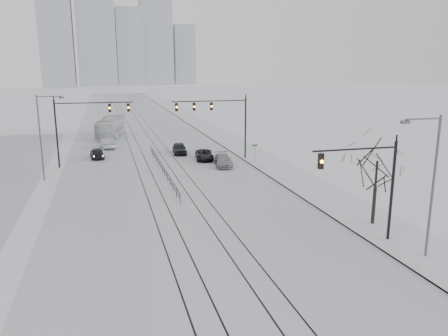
{
  "coord_description": "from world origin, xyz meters",
  "views": [
    {
      "loc": [
        -5.95,
        -18.21,
        11.71
      ],
      "look_at": [
        3.76,
        17.23,
        3.2
      ],
      "focal_mm": 35.0,
      "sensor_mm": 36.0,
      "label": 1
    }
  ],
  "objects_px": {
    "bare_tree": "(377,168)",
    "sedan_sb_inner": "(97,153)",
    "box_truck": "(111,127)",
    "traffic_mast_near": "(372,179)",
    "sedan_sb_outer": "(107,143)",
    "sedan_nb_front": "(204,155)",
    "sedan_nb_right": "(223,161)",
    "sedan_nb_far": "(179,148)"
  },
  "relations": [
    {
      "from": "sedan_nb_far",
      "to": "sedan_nb_right",
      "type": "bearing_deg",
      "value": -62.25
    },
    {
      "from": "sedan_nb_far",
      "to": "box_truck",
      "type": "xyz_separation_m",
      "value": [
        -8.85,
        17.94,
        0.92
      ]
    },
    {
      "from": "sedan_nb_front",
      "to": "traffic_mast_near",
      "type": "bearing_deg",
      "value": -72.69
    },
    {
      "from": "bare_tree",
      "to": "sedan_nb_far",
      "type": "relative_size",
      "value": 1.37
    },
    {
      "from": "sedan_sb_inner",
      "to": "sedan_nb_front",
      "type": "relative_size",
      "value": 0.88
    },
    {
      "from": "sedan_nb_front",
      "to": "sedan_nb_far",
      "type": "bearing_deg",
      "value": 125.61
    },
    {
      "from": "sedan_sb_outer",
      "to": "sedan_nb_front",
      "type": "height_order",
      "value": "sedan_sb_outer"
    },
    {
      "from": "sedan_sb_inner",
      "to": "sedan_nb_far",
      "type": "bearing_deg",
      "value": 175.85
    },
    {
      "from": "sedan_nb_right",
      "to": "box_truck",
      "type": "bearing_deg",
      "value": 123.4
    },
    {
      "from": "box_truck",
      "to": "bare_tree",
      "type": "bearing_deg",
      "value": 121.86
    },
    {
      "from": "sedan_sb_outer",
      "to": "sedan_nb_far",
      "type": "bearing_deg",
      "value": 133.82
    },
    {
      "from": "sedan_sb_inner",
      "to": "sedan_sb_outer",
      "type": "relative_size",
      "value": 0.88
    },
    {
      "from": "sedan_sb_outer",
      "to": "sedan_nb_front",
      "type": "bearing_deg",
      "value": 125.75
    },
    {
      "from": "sedan_nb_far",
      "to": "box_truck",
      "type": "bearing_deg",
      "value": 121.36
    },
    {
      "from": "sedan_sb_outer",
      "to": "sedan_nb_far",
      "type": "relative_size",
      "value": 1.05
    },
    {
      "from": "bare_tree",
      "to": "box_truck",
      "type": "bearing_deg",
      "value": 110.23
    },
    {
      "from": "sedan_sb_outer",
      "to": "sedan_sb_inner",
      "type": "bearing_deg",
      "value": 69.74
    },
    {
      "from": "traffic_mast_near",
      "to": "sedan_sb_outer",
      "type": "distance_m",
      "value": 45.08
    },
    {
      "from": "sedan_sb_inner",
      "to": "sedan_nb_right",
      "type": "bearing_deg",
      "value": 143.89
    },
    {
      "from": "bare_tree",
      "to": "sedan_sb_outer",
      "type": "distance_m",
      "value": 43.31
    },
    {
      "from": "sedan_nb_right",
      "to": "sedan_sb_outer",
      "type": "bearing_deg",
      "value": 137.83
    },
    {
      "from": "sedan_sb_outer",
      "to": "sedan_nb_far",
      "type": "xyz_separation_m",
      "value": [
        9.57,
        -7.14,
        -0.01
      ]
    },
    {
      "from": "sedan_sb_outer",
      "to": "sedan_nb_far",
      "type": "distance_m",
      "value": 11.94
    },
    {
      "from": "sedan_sb_inner",
      "to": "box_truck",
      "type": "distance_m",
      "value": 18.23
    },
    {
      "from": "sedan_sb_outer",
      "to": "box_truck",
      "type": "xyz_separation_m",
      "value": [
        0.73,
        10.81,
        0.91
      ]
    },
    {
      "from": "bare_tree",
      "to": "sedan_nb_right",
      "type": "height_order",
      "value": "bare_tree"
    },
    {
      "from": "sedan_nb_far",
      "to": "bare_tree",
      "type": "bearing_deg",
      "value": -68.31
    },
    {
      "from": "box_truck",
      "to": "traffic_mast_near",
      "type": "bearing_deg",
      "value": 118.42
    },
    {
      "from": "sedan_nb_right",
      "to": "sedan_nb_front",
      "type": "bearing_deg",
      "value": 115.8
    },
    {
      "from": "sedan_nb_front",
      "to": "bare_tree",
      "type": "bearing_deg",
      "value": -66.81
    },
    {
      "from": "sedan_sb_outer",
      "to": "box_truck",
      "type": "distance_m",
      "value": 10.87
    },
    {
      "from": "traffic_mast_near",
      "to": "sedan_sb_outer",
      "type": "xyz_separation_m",
      "value": [
        -16.58,
        41.75,
        -3.79
      ]
    },
    {
      "from": "bare_tree",
      "to": "sedan_nb_right",
      "type": "distance_m",
      "value": 23.53
    },
    {
      "from": "bare_tree",
      "to": "sedan_sb_outer",
      "type": "xyz_separation_m",
      "value": [
        -18.99,
        38.74,
        -3.72
      ]
    },
    {
      "from": "traffic_mast_near",
      "to": "sedan_nb_right",
      "type": "bearing_deg",
      "value": 97.17
    },
    {
      "from": "sedan_sb_outer",
      "to": "sedan_nb_far",
      "type": "height_order",
      "value": "sedan_sb_outer"
    },
    {
      "from": "bare_tree",
      "to": "sedan_nb_front",
      "type": "bearing_deg",
      "value": 104.58
    },
    {
      "from": "bare_tree",
      "to": "sedan_sb_inner",
      "type": "xyz_separation_m",
      "value": [
        -20.37,
        31.46,
        -3.78
      ]
    },
    {
      "from": "sedan_sb_inner",
      "to": "sedan_sb_outer",
      "type": "height_order",
      "value": "sedan_sb_outer"
    },
    {
      "from": "sedan_nb_right",
      "to": "sedan_nb_far",
      "type": "relative_size",
      "value": 1.09
    },
    {
      "from": "bare_tree",
      "to": "box_truck",
      "type": "xyz_separation_m",
      "value": [
        -18.26,
        49.55,
        -2.81
      ]
    },
    {
      "from": "bare_tree",
      "to": "box_truck",
      "type": "height_order",
      "value": "bare_tree"
    }
  ]
}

